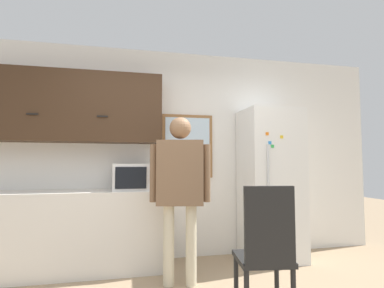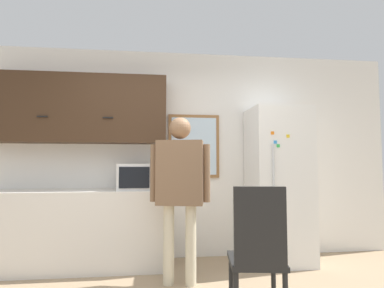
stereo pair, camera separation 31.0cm
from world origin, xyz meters
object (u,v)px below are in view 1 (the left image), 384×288
at_px(person, 180,181).
at_px(refrigerator, 270,184).
at_px(microwave, 134,177).
at_px(chair, 266,247).

xyz_separation_m(person, refrigerator, (1.28, 0.54, -0.08)).
relative_size(microwave, person, 0.29).
distance_m(microwave, person, 0.71).
bearing_deg(refrigerator, person, -156.99).
distance_m(person, chair, 1.09).
bearing_deg(person, microwave, 140.58).
height_order(microwave, chair, microwave).
bearing_deg(microwave, refrigerator, -0.34).
xyz_separation_m(person, chair, (0.54, -0.82, -0.48)).
bearing_deg(microwave, chair, -54.33).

